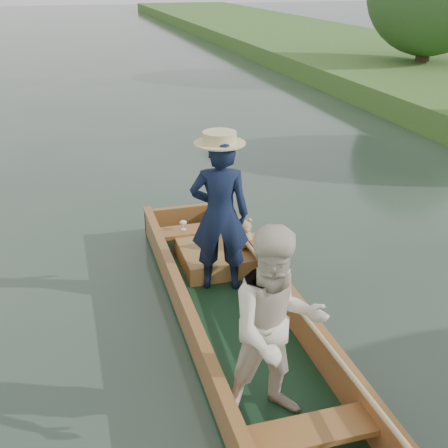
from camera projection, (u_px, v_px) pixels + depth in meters
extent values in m
plane|color=#283D30|center=(241.00, 337.00, 5.48)|extent=(120.00, 120.00, 0.00)
cylinder|color=#47331E|center=(424.00, 43.00, 17.75)|extent=(0.44, 0.44, 2.32)
sphere|color=#2A4C1E|center=(441.00, 3.00, 17.69)|extent=(2.20, 2.20, 2.20)
cube|color=#13311A|center=(241.00, 333.00, 5.46)|extent=(1.10, 5.00, 0.08)
cube|color=#995A2F|center=(189.00, 325.00, 5.25)|extent=(0.08, 5.00, 0.32)
cube|color=#995A2F|center=(291.00, 308.00, 5.51)|extent=(0.08, 5.00, 0.32)
cube|color=#995A2F|center=(186.00, 217.00, 7.53)|extent=(1.10, 0.08, 0.32)
cube|color=#995A2F|center=(189.00, 308.00, 5.18)|extent=(0.10, 5.00, 0.04)
cube|color=#995A2F|center=(292.00, 292.00, 5.43)|extent=(0.10, 5.00, 0.04)
cube|color=#995A2F|center=(195.00, 230.00, 7.02)|extent=(0.94, 0.30, 0.05)
cube|color=#995A2F|center=(310.00, 431.00, 3.95)|extent=(0.94, 0.30, 0.05)
imported|color=#111A36|center=(220.00, 215.00, 5.87)|extent=(0.70, 0.55, 1.70)
cylinder|color=beige|center=(220.00, 140.00, 5.53)|extent=(0.52, 0.52, 0.12)
imported|color=beige|center=(277.00, 328.00, 4.08)|extent=(0.79, 0.62, 1.61)
cube|color=#A45435|center=(217.00, 256.00, 6.63)|extent=(0.85, 0.90, 0.22)
sphere|color=tan|center=(244.00, 239.00, 6.52)|extent=(0.21, 0.21, 0.21)
sphere|color=tan|center=(245.00, 227.00, 6.45)|extent=(0.16, 0.16, 0.16)
sphere|color=tan|center=(240.00, 222.00, 6.40)|extent=(0.06, 0.06, 0.06)
sphere|color=tan|center=(249.00, 221.00, 6.43)|extent=(0.06, 0.06, 0.06)
sphere|color=tan|center=(246.00, 230.00, 6.40)|extent=(0.06, 0.06, 0.06)
sphere|color=tan|center=(237.00, 238.00, 6.46)|extent=(0.08, 0.08, 0.08)
sphere|color=tan|center=(253.00, 236.00, 6.51)|extent=(0.08, 0.08, 0.08)
sphere|color=tan|center=(240.00, 248.00, 6.52)|extent=(0.09, 0.09, 0.09)
sphere|color=tan|center=(249.00, 246.00, 6.54)|extent=(0.09, 0.09, 0.09)
cylinder|color=silver|center=(183.00, 229.00, 6.97)|extent=(0.07, 0.07, 0.01)
cylinder|color=silver|center=(183.00, 226.00, 6.95)|extent=(0.01, 0.01, 0.08)
ellipsoid|color=silver|center=(183.00, 222.00, 6.93)|extent=(0.09, 0.09, 0.05)
cylinder|color=tan|center=(289.00, 296.00, 5.29)|extent=(0.04, 4.21, 0.19)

